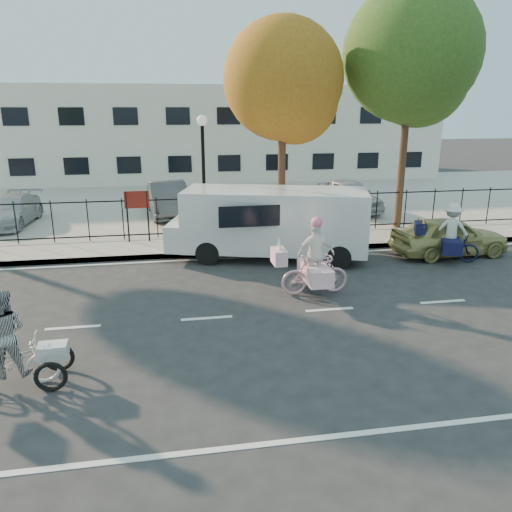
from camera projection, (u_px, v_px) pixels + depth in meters
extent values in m
plane|color=#333334|center=(207.00, 318.00, 11.68)|extent=(120.00, 120.00, 0.00)
cube|color=#A8A399|center=(195.00, 255.00, 16.42)|extent=(60.00, 0.10, 0.15)
cube|color=#A8A399|center=(193.00, 246.00, 17.41)|extent=(60.00, 2.20, 0.15)
cube|color=#A8A399|center=(184.00, 201.00, 25.81)|extent=(60.00, 15.60, 0.15)
cube|color=silver|center=(177.00, 133.00, 34.39)|extent=(34.00, 10.00, 6.00)
cylinder|color=black|center=(204.00, 184.00, 17.56)|extent=(0.12, 0.12, 4.00)
sphere|color=white|center=(202.00, 120.00, 16.93)|extent=(0.36, 0.36, 0.36)
cylinder|color=black|center=(128.00, 217.00, 17.43)|extent=(0.06, 0.06, 1.80)
cylinder|color=black|center=(148.00, 216.00, 17.54)|extent=(0.06, 0.06, 1.80)
cube|color=#59140F|center=(137.00, 200.00, 17.31)|extent=(0.85, 0.04, 0.60)
imported|color=white|center=(8.00, 363.00, 8.75)|extent=(1.76, 0.68, 0.91)
imported|color=white|center=(3.00, 333.00, 8.58)|extent=(0.80, 0.63, 1.59)
torus|color=black|center=(51.00, 377.00, 8.62)|extent=(0.57, 0.10, 0.57)
torus|color=black|center=(59.00, 357.00, 9.28)|extent=(0.57, 0.10, 0.57)
cube|color=white|center=(53.00, 351.00, 8.86)|extent=(0.52, 0.37, 0.25)
imported|color=#CF9DA9|center=(315.00, 274.00, 13.06)|extent=(1.81, 0.54, 1.08)
imported|color=white|center=(316.00, 254.00, 12.90)|extent=(1.01, 0.43, 1.71)
cube|color=#EFB5C2|center=(279.00, 257.00, 12.73)|extent=(0.33, 0.60, 0.39)
cone|color=white|center=(279.00, 244.00, 12.63)|extent=(0.13, 0.13, 0.35)
cube|color=#EFB5C2|center=(315.00, 272.00, 13.05)|extent=(0.62, 1.42, 0.43)
sphere|color=pink|center=(317.00, 223.00, 12.66)|extent=(0.30, 0.30, 0.30)
imported|color=#0F1434|center=(449.00, 247.00, 15.85)|extent=(1.90, 1.25, 0.95)
imported|color=silver|center=(451.00, 229.00, 15.68)|extent=(1.22, 0.97, 1.65)
cube|color=#0F1133|center=(420.00, 228.00, 15.87)|extent=(0.51, 0.65, 0.38)
cone|color=gold|center=(418.00, 220.00, 15.99)|extent=(0.13, 0.25, 0.34)
cone|color=gold|center=(424.00, 223.00, 15.63)|extent=(0.13, 0.25, 0.34)
cube|color=#0F1133|center=(450.00, 244.00, 15.82)|extent=(1.04, 1.48, 0.42)
cube|color=white|center=(275.00, 220.00, 15.98)|extent=(6.12, 3.64, 1.92)
cube|color=white|center=(177.00, 240.00, 15.62)|extent=(1.09, 2.14, 0.85)
cylinder|color=black|center=(215.00, 258.00, 15.02)|extent=(0.79, 0.47, 0.75)
cylinder|color=black|center=(210.00, 242.00, 16.79)|extent=(0.79, 0.47, 0.75)
cylinder|color=black|center=(344.00, 252.00, 15.69)|extent=(0.79, 0.47, 0.75)
cylinder|color=black|center=(326.00, 237.00, 17.46)|extent=(0.79, 0.47, 0.75)
imported|color=tan|center=(449.00, 236.00, 16.45)|extent=(3.91, 1.76, 1.30)
imported|color=#B4B6BC|center=(11.00, 210.00, 20.07)|extent=(1.93, 4.17, 1.18)
imported|color=#46494D|center=(168.00, 199.00, 21.72)|extent=(2.01, 4.58, 1.46)
imported|color=#B2B3BA|center=(348.00, 195.00, 22.82)|extent=(2.30, 4.43, 1.44)
cylinder|color=#442D1D|center=(282.00, 171.00, 18.41)|extent=(0.28, 0.28, 4.96)
sphere|color=#9F6219|center=(283.00, 79.00, 17.49)|extent=(4.25, 4.25, 4.25)
sphere|color=#9F6219|center=(295.00, 101.00, 17.97)|extent=(3.11, 3.11, 3.11)
cylinder|color=#442D1D|center=(403.00, 157.00, 19.08)|extent=(0.28, 0.28, 5.77)
sphere|color=#385B1E|center=(411.00, 53.00, 18.01)|extent=(4.95, 4.95, 4.95)
sphere|color=#385B1E|center=(419.00, 78.00, 18.52)|extent=(3.63, 3.63, 3.63)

